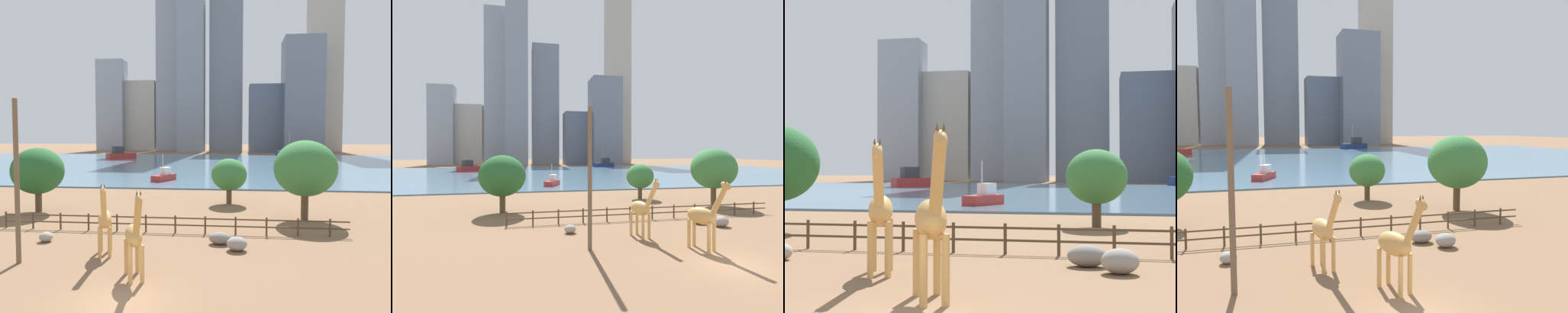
% 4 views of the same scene
% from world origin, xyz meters
% --- Properties ---
extents(ground_plane, '(400.00, 400.00, 0.00)m').
position_xyz_m(ground_plane, '(0.00, 80.00, 0.00)').
color(ground_plane, brown).
extents(harbor_water, '(180.00, 86.00, 0.20)m').
position_xyz_m(harbor_water, '(0.00, 77.00, 0.10)').
color(harbor_water, slate).
rests_on(harbor_water, ground).
extents(giraffe_tall, '(1.81, 3.08, 4.75)m').
position_xyz_m(giraffe_tall, '(-0.12, 2.68, 2.23)').
color(giraffe_tall, tan).
rests_on(giraffe_tall, ground).
extents(giraffe_companion, '(1.48, 3.24, 4.56)m').
position_xyz_m(giraffe_companion, '(-2.95, 6.31, 2.18)').
color(giraffe_companion, tan).
rests_on(giraffe_companion, ground).
extents(utility_pole, '(0.28, 0.28, 9.35)m').
position_xyz_m(utility_pole, '(-7.34, 4.36, 4.67)').
color(utility_pole, brown).
rests_on(utility_pole, ground).
extents(boulder_near_fence, '(0.93, 0.88, 0.66)m').
position_xyz_m(boulder_near_fence, '(-7.97, 8.69, 0.33)').
color(boulder_near_fence, gray).
rests_on(boulder_near_fence, ground).
extents(boulder_by_pole, '(1.47, 1.06, 0.80)m').
position_xyz_m(boulder_by_pole, '(3.91, 9.38, 0.40)').
color(boulder_by_pole, gray).
rests_on(boulder_by_pole, ground).
extents(boulder_small, '(1.29, 1.17, 0.88)m').
position_xyz_m(boulder_small, '(5.04, 8.07, 0.44)').
color(boulder_small, gray).
rests_on(boulder_small, ground).
extents(enclosure_fence, '(26.12, 0.14, 1.30)m').
position_xyz_m(enclosure_fence, '(-0.28, 12.00, 0.76)').
color(enclosure_fence, '#4C3826').
rests_on(enclosure_fence, ground).
extents(tree_left_large, '(3.76, 3.76, 4.80)m').
position_xyz_m(tree_left_large, '(4.22, 24.47, 3.08)').
color(tree_left_large, brown).
rests_on(tree_left_large, ground).
extents(tree_center_broad, '(5.35, 5.35, 6.85)m').
position_xyz_m(tree_center_broad, '(10.86, 17.57, 4.42)').
color(tree_center_broad, brown).
rests_on(tree_center_broad, ground).
extents(tree_right_tall, '(4.86, 4.86, 6.09)m').
position_xyz_m(tree_right_tall, '(-13.72, 18.28, 3.88)').
color(tree_right_tall, brown).
rests_on(tree_right_tall, ground).
extents(boat_ferry, '(9.47, 5.63, 8.03)m').
position_xyz_m(boat_ferry, '(23.06, 112.80, 1.54)').
color(boat_ferry, navy).
rests_on(boat_ferry, harbor_water).
extents(boat_sailboat, '(3.38, 4.87, 4.14)m').
position_xyz_m(boat_sailboat, '(-6.16, 42.17, 0.90)').
color(boat_sailboat, '#B22D28').
rests_on(boat_sailboat, harbor_water).
extents(boat_tug, '(8.30, 7.81, 3.69)m').
position_xyz_m(boat_tug, '(-28.89, 92.69, 1.45)').
color(boat_tug, '#B22D28').
rests_on(boat_tug, harbor_water).
extents(skyline_tower_needle, '(13.91, 14.91, 63.36)m').
position_xyz_m(skyline_tower_needle, '(0.41, 152.36, 31.68)').
color(skyline_tower_needle, slate).
rests_on(skyline_tower_needle, ground).
extents(skyline_block_central, '(13.71, 12.67, 27.72)m').
position_xyz_m(skyline_block_central, '(16.98, 145.75, 13.86)').
color(skyline_block_central, slate).
rests_on(skyline_block_central, ground).
extents(skyline_tower_glass, '(17.71, 9.70, 32.35)m').
position_xyz_m(skyline_tower_glass, '(-41.61, 161.99, 16.17)').
color(skyline_tower_glass, '#B7B2A8').
rests_on(skyline_tower_glass, ground).
extents(skyline_block_left, '(13.85, 8.24, 97.30)m').
position_xyz_m(skyline_block_left, '(42.01, 152.94, 48.65)').
color(skyline_block_left, '#ADA89E').
rests_on(skyline_block_left, ground).
extents(skyline_block_right, '(11.05, 11.08, 106.20)m').
position_xyz_m(skyline_block_right, '(-14.27, 146.71, 53.10)').
color(skyline_block_right, gray).
rests_on(skyline_block_right, ground).
extents(skyline_tower_short, '(15.03, 14.88, 45.03)m').
position_xyz_m(skyline_tower_short, '(30.69, 139.61, 22.52)').
color(skyline_tower_short, slate).
rests_on(skyline_tower_short, ground).
extents(skyline_block_wide, '(12.47, 9.64, 41.59)m').
position_xyz_m(skyline_block_wide, '(-52.91, 157.87, 20.79)').
color(skyline_block_wide, '#939EAD').
rests_on(skyline_block_wide, ground).
extents(skyline_tower_far, '(14.48, 12.39, 85.20)m').
position_xyz_m(skyline_tower_far, '(-24.36, 161.51, 42.60)').
color(skyline_tower_far, '#939EAD').
rests_on(skyline_tower_far, ground).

